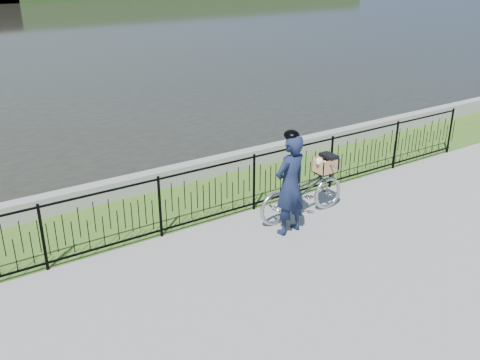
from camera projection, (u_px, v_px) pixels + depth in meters
ground at (259, 259)px, 8.81m from camera, size 120.00×120.00×0.00m
grass_strip at (185, 203)px, 10.81m from camera, size 60.00×2.00×0.01m
quay_wall at (163, 178)px, 11.50m from camera, size 60.00×0.30×0.40m
fence at (209, 194)px, 9.82m from camera, size 14.00×0.06×1.15m
bicycle_rig at (303, 191)px, 10.08m from camera, size 1.95×0.68×1.15m
cyclist at (290, 184)px, 9.33m from camera, size 0.73×0.54×1.91m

